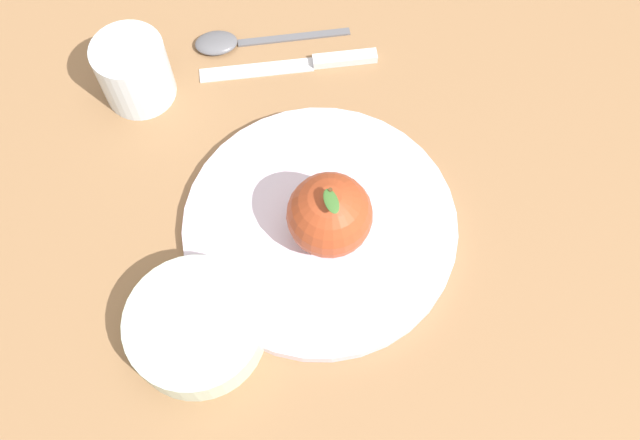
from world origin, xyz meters
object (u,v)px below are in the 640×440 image
side_bowl (195,326)px  apple (333,215)px  knife (305,64)px  spoon (234,42)px  dinner_plate (320,225)px  cup (133,69)px

side_bowl → apple: bearing=123.0°
apple → knife: 0.22m
knife → spoon: size_ratio=1.12×
dinner_plate → spoon: dinner_plate is taller
apple → knife: size_ratio=0.46×
side_bowl → knife: bearing=158.1°
cup → side_bowl: bearing=12.4°
apple → cup: (-0.19, -0.19, -0.01)m
side_bowl → dinner_plate: bearing=129.0°
side_bowl → cup: cup is taller
side_bowl → spoon: size_ratio=0.71×
side_bowl → spoon: bearing=172.8°
dinner_plate → knife: dinner_plate is taller
knife → side_bowl: bearing=-21.9°
knife → cup: bearing=-83.4°
dinner_plate → apple: apple is taller
dinner_plate → side_bowl: size_ratio=2.15×
knife → spoon: 0.09m
side_bowl → knife: 0.32m
dinner_plate → spoon: 0.25m
side_bowl → spoon: 0.34m
apple → cup: bearing=-135.0°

